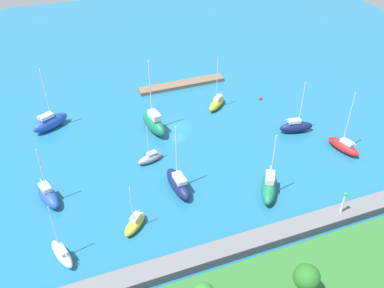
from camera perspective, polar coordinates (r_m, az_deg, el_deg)
The scene contains 17 objects.
water at distance 80.78m, azimuth -1.95°, elevation 2.26°, with size 160.00×160.00×0.00m, color #1E668C.
pier_dock at distance 94.04m, azimuth -1.38°, elevation 7.97°, with size 19.05×2.69×0.78m, color brown.
breakwater at distance 59.54m, azimuth 7.86°, elevation -12.91°, with size 55.28×2.89×1.50m, color slate.
harbor_beacon at distance 63.92m, azimuth 19.60°, elevation -7.16°, with size 0.56×0.56×3.73m.
park_tree_mideast at distance 52.38m, azimuth 15.06°, elevation -16.81°, with size 3.11×3.11×4.99m.
sailboat_blue_lone_south at distance 83.85m, azimuth -18.41°, elevation 2.80°, with size 7.39×5.24×12.12m.
sailboat_navy_far_north at distance 81.04m, azimuth 13.71°, elevation 2.27°, with size 6.50×2.95×10.35m.
sailboat_green_center_basin at distance 66.73m, azimuth 10.21°, elevation -5.68°, with size 5.50×7.15×11.43m.
sailboat_yellow_near_pier at distance 61.62m, azimuth -7.64°, elevation -10.47°, with size 4.53×4.49×7.99m.
sailboat_gray_outer_mooring at distance 72.38m, azimuth -5.58°, elevation -1.86°, with size 4.87×2.61×7.37m.
sailboat_white_mid_basin at distance 59.88m, azimuth -16.96°, elevation -13.83°, with size 3.12×5.56×9.46m.
sailboat_red_far_south at distance 78.80m, azimuth 19.56°, elevation -0.24°, with size 3.61×6.61×11.52m.
sailboat_blue_lone_north at distance 68.07m, azimuth -18.66°, elevation -6.53°, with size 3.88×6.41×10.14m.
sailboat_navy_east_end at distance 66.41m, azimuth -1.86°, elevation -5.26°, with size 2.89×7.58×11.76m.
sailboat_green_inner_mooring at distance 79.11m, azimuth -5.15°, elevation 2.84°, with size 3.77×8.20×14.17m.
sailboat_yellow_west_end at distance 86.23m, azimuth 3.34°, elevation 5.48°, with size 5.44×5.09×10.94m.
mooring_buoy_red at distance 90.23m, azimuth 9.14°, elevation 6.06°, with size 0.61×0.61×0.61m, color red.
Camera 1 is at (20.77, 63.12, 45.92)m, focal length 39.96 mm.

